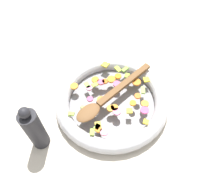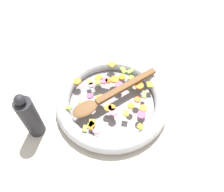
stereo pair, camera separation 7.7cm
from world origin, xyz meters
name	(u,v)px [view 2 (the right image)]	position (x,y,z in m)	size (l,w,h in m)	color
ground_plane	(112,104)	(0.00, 0.00, 0.00)	(4.00, 4.00, 0.00)	beige
skillet	(112,100)	(0.00, 0.00, 0.02)	(0.41, 0.41, 0.05)	slate
chopped_vegetables	(113,94)	(0.01, 0.00, 0.05)	(0.32, 0.32, 0.01)	orange
wooden_spoon	(108,96)	(-0.02, 0.00, 0.06)	(0.35, 0.12, 0.01)	brown
pepper_mill	(30,117)	(-0.25, 0.12, 0.09)	(0.05, 0.05, 0.20)	#232328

